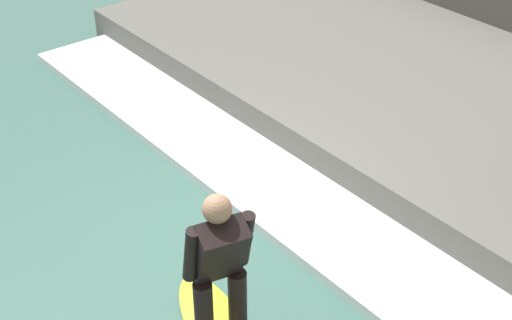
# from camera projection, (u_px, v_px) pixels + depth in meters

# --- Properties ---
(ground_plane) EXTENTS (28.00, 28.00, 0.00)m
(ground_plane) POSITION_uv_depth(u_px,v_px,m) (193.00, 245.00, 7.34)
(ground_plane) COLOR #426B60
(concrete_ledge) EXTENTS (4.40, 10.57, 0.46)m
(concrete_ledge) POSITION_uv_depth(u_px,v_px,m) (442.00, 105.00, 9.32)
(concrete_ledge) COLOR #66635E
(concrete_ledge) RESTS_ON ground_plane
(wave_foam_crest) EXTENTS (1.15, 10.04, 0.12)m
(wave_foam_crest) POSITION_uv_depth(u_px,v_px,m) (282.00, 196.00, 7.95)
(wave_foam_crest) COLOR white
(wave_foam_crest) RESTS_ON ground_plane
(surfer_riding) EXTENTS (0.57, 0.55, 1.51)m
(surfer_riding) POSITION_uv_depth(u_px,v_px,m) (219.00, 263.00, 5.80)
(surfer_riding) COLOR black
(surfer_riding) RESTS_ON surfboard_riding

